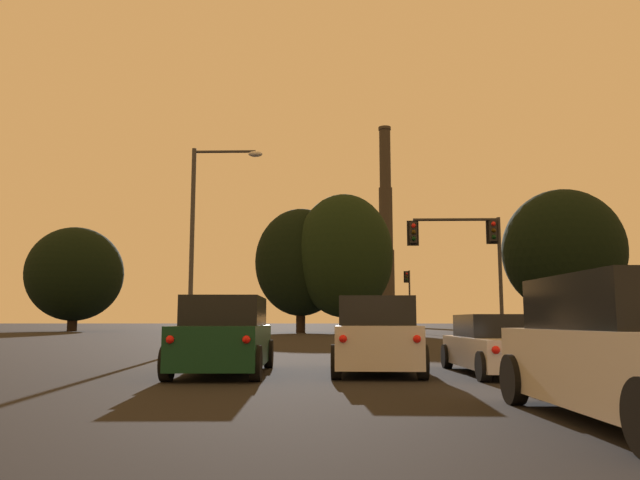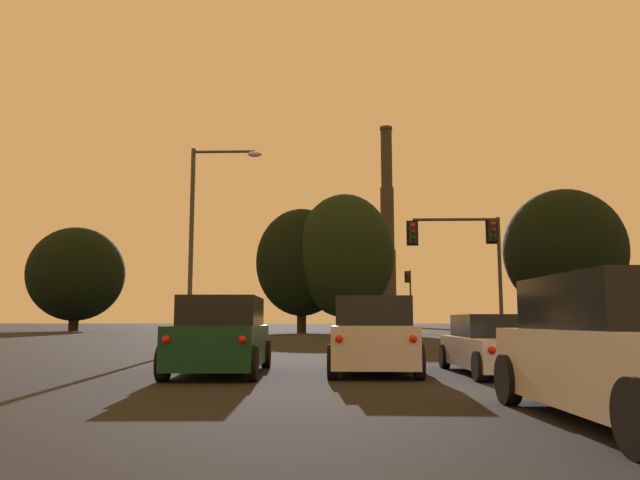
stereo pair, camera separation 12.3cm
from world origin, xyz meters
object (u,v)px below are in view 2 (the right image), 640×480
at_px(smokestack, 388,246).
at_px(suv_right_lane_third, 630,351).
at_px(traffic_light_overhead_right, 469,248).
at_px(suv_center_lane_second, 373,336).
at_px(suv_left_lane_second, 222,336).
at_px(traffic_light_far_right, 409,292).
at_px(street_lamp, 202,225).
at_px(sedan_right_lane_second, 495,346).

bearing_deg(smokestack, suv_right_lane_third, -93.20).
bearing_deg(traffic_light_overhead_right, suv_center_lane_second, -110.68).
bearing_deg(traffic_light_overhead_right, suv_left_lane_second, -121.36).
distance_m(suv_left_lane_second, smokestack, 132.43).
relative_size(traffic_light_far_right, smokestack, 0.14).
bearing_deg(traffic_light_far_right, street_lamp, -108.78).
relative_size(sedan_right_lane_second, street_lamp, 0.53).
xyz_separation_m(suv_right_lane_third, traffic_light_far_right, (3.80, 58.83, 3.42)).
xyz_separation_m(suv_left_lane_second, sedan_right_lane_second, (6.64, 0.14, -0.23)).
xyz_separation_m(suv_left_lane_second, traffic_light_far_right, (10.29, 51.55, 3.42)).
relative_size(suv_left_lane_second, street_lamp, 0.55).
distance_m(suv_right_lane_third, suv_left_lane_second, 9.75).
relative_size(suv_left_lane_second, traffic_light_overhead_right, 0.79).
relative_size(suv_right_lane_third, sedan_right_lane_second, 1.05).
xyz_separation_m(suv_center_lane_second, sedan_right_lane_second, (2.93, -0.40, -0.23)).
height_order(suv_center_lane_second, suv_left_lane_second, same).
xyz_separation_m(traffic_light_overhead_right, street_lamp, (-12.40, -3.23, 0.69)).
bearing_deg(traffic_light_overhead_right, sedan_right_lane_second, -99.71).
relative_size(suv_left_lane_second, smokestack, 0.10).
bearing_deg(smokestack, street_lamp, -98.35).
bearing_deg(street_lamp, traffic_light_far_right, 71.22).
bearing_deg(suv_right_lane_third, traffic_light_overhead_right, 80.28).
bearing_deg(sedan_right_lane_second, traffic_light_far_right, 84.32).
bearing_deg(sedan_right_lane_second, traffic_light_overhead_right, 78.67).
relative_size(traffic_light_far_right, street_lamp, 0.74).
distance_m(suv_right_lane_third, street_lamp, 21.93).
bearing_deg(smokestack, suv_left_lane_second, -96.21).
height_order(suv_left_lane_second, sedan_right_lane_second, suv_left_lane_second).
height_order(suv_left_lane_second, smokestack, smokestack).
height_order(suv_left_lane_second, street_lamp, street_lamp).
bearing_deg(street_lamp, suv_right_lane_third, -63.11).
height_order(suv_center_lane_second, traffic_light_overhead_right, traffic_light_overhead_right).
height_order(suv_right_lane_third, street_lamp, street_lamp).
relative_size(suv_center_lane_second, traffic_light_far_right, 0.75).
distance_m(traffic_light_far_right, street_lamp, 41.95).
relative_size(suv_right_lane_third, suv_center_lane_second, 1.01).
bearing_deg(street_lamp, sedan_right_lane_second, -49.94).
relative_size(suv_right_lane_third, traffic_light_overhead_right, 0.79).
height_order(suv_right_lane_third, traffic_light_overhead_right, traffic_light_overhead_right).
xyz_separation_m(sedan_right_lane_second, smokestack, (7.55, 130.33, 18.01)).
distance_m(suv_right_lane_third, traffic_light_overhead_right, 22.85).
relative_size(suv_right_lane_third, suv_left_lane_second, 1.00).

